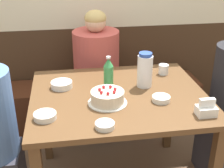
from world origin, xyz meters
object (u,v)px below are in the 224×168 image
at_px(soju_bottle, 108,72).
at_px(bowl_soup_white, 45,116).
at_px(bench_seat, 103,105).
at_px(bowl_sauce_shallow, 161,99).
at_px(napkin_holder, 206,109).
at_px(person_grey_tee, 97,77).
at_px(bowl_rice_small, 62,85).
at_px(birthday_cake, 107,97).
at_px(glass_water_tall, 163,69).
at_px(bowl_side_dish, 105,125).
at_px(water_pitcher, 145,70).

relative_size(soju_bottle, bowl_soup_white, 1.66).
relative_size(bench_seat, bowl_sauce_shallow, 16.14).
height_order(napkin_holder, person_grey_tee, person_grey_tee).
distance_m(bowl_rice_small, person_grey_tee, 0.68).
bearing_deg(birthday_cake, napkin_holder, -23.33).
xyz_separation_m(birthday_cake, person_grey_tee, (0.02, 0.84, -0.23)).
xyz_separation_m(bowl_rice_small, bowl_sauce_shallow, (0.60, -0.29, -0.00)).
distance_m(soju_bottle, napkin_holder, 0.69).
bearing_deg(bowl_soup_white, glass_water_tall, 31.31).
distance_m(bowl_side_dish, person_grey_tee, 1.13).
xyz_separation_m(water_pitcher, napkin_holder, (0.25, -0.43, -0.08)).
bearing_deg(birthday_cake, bowl_sauce_shallow, -4.61).
bearing_deg(bowl_side_dish, glass_water_tall, 51.21).
xyz_separation_m(bench_seat, napkin_holder, (0.44, -1.17, 0.58)).
distance_m(napkin_holder, bowl_sauce_shallow, 0.29).
relative_size(bowl_soup_white, person_grey_tee, 0.11).
distance_m(soju_bottle, bowl_soup_white, 0.56).
xyz_separation_m(bowl_side_dish, glass_water_tall, (0.53, 0.66, 0.02)).
bearing_deg(person_grey_tee, bowl_side_dish, -3.91).
xyz_separation_m(birthday_cake, bowl_rice_small, (-0.27, 0.27, -0.02)).
height_order(bowl_soup_white, person_grey_tee, person_grey_tee).
xyz_separation_m(napkin_holder, person_grey_tee, (-0.51, 1.07, -0.23)).
height_order(soju_bottle, bowl_soup_white, soju_bottle).
height_order(bowl_soup_white, bowl_side_dish, bowl_soup_white).
bearing_deg(person_grey_tee, bowl_sauce_shallow, 19.50).
bearing_deg(birthday_cake, bowl_side_dish, -101.14).
distance_m(napkin_holder, person_grey_tee, 1.21).
bearing_deg(bowl_soup_white, napkin_holder, -6.48).
relative_size(bowl_rice_small, bowl_sauce_shallow, 1.27).
relative_size(bowl_soup_white, bowl_side_dish, 1.21).
bearing_deg(bowl_soup_white, person_grey_tee, 67.93).
height_order(birthday_cake, soju_bottle, soju_bottle).
bearing_deg(water_pitcher, bowl_sauce_shallow, -78.27).
bearing_deg(bench_seat, birthday_cake, -95.37).
bearing_deg(water_pitcher, birthday_cake, -143.95).
xyz_separation_m(bowl_soup_white, bowl_sauce_shallow, (0.70, 0.10, -0.00)).
bearing_deg(glass_water_tall, bowl_soup_white, -148.69).
bearing_deg(bowl_sauce_shallow, water_pitcher, 101.73).
distance_m(napkin_holder, glass_water_tall, 0.62).
relative_size(birthday_cake, bowl_rice_small, 1.68).
height_order(soju_bottle, napkin_holder, soju_bottle).
xyz_separation_m(water_pitcher, person_grey_tee, (-0.26, 0.64, -0.30)).
bearing_deg(person_grey_tee, bowl_soup_white, -22.07).
distance_m(birthday_cake, bowl_rice_small, 0.38).
bearing_deg(bowl_side_dish, soju_bottle, 79.54).
distance_m(bench_seat, soju_bottle, 0.94).
relative_size(bench_seat, water_pitcher, 7.61).
bearing_deg(napkin_holder, bowl_soup_white, 173.52).
xyz_separation_m(bench_seat, person_grey_tee, (-0.07, -0.10, 0.35)).
relative_size(bowl_soup_white, bowl_sauce_shallow, 1.14).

